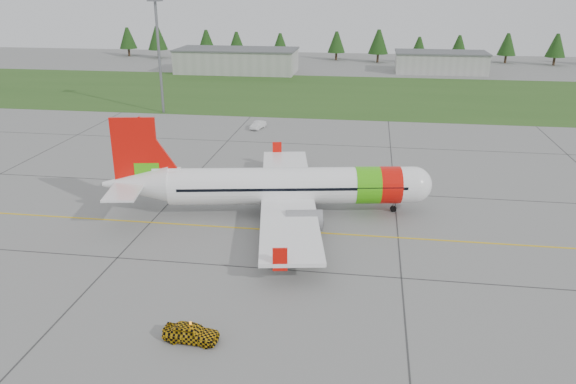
# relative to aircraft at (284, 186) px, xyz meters

# --- Properties ---
(ground) EXTENTS (320.00, 320.00, 0.00)m
(ground) POSITION_rel_aircraft_xyz_m (1.83, -12.60, -3.02)
(ground) COLOR gray
(ground) RESTS_ON ground
(aircraft) EXTENTS (34.33, 32.04, 10.46)m
(aircraft) POSITION_rel_aircraft_xyz_m (0.00, 0.00, 0.00)
(aircraft) COLOR white
(aircraft) RESTS_ON ground
(follow_me_car) EXTENTS (1.41, 1.64, 3.88)m
(follow_me_car) POSITION_rel_aircraft_xyz_m (-2.79, -23.57, -1.08)
(follow_me_car) COLOR #EAB00D
(follow_me_car) RESTS_ON ground
(service_van) EXTENTS (1.63, 1.57, 3.92)m
(service_van) POSITION_rel_aircraft_xyz_m (-10.03, 35.84, -1.06)
(service_van) COLOR silver
(service_van) RESTS_ON ground
(grass_strip) EXTENTS (320.00, 50.00, 0.03)m
(grass_strip) POSITION_rel_aircraft_xyz_m (1.83, 69.40, -3.00)
(grass_strip) COLOR #30561E
(grass_strip) RESTS_ON ground
(taxi_guideline) EXTENTS (120.00, 0.25, 0.02)m
(taxi_guideline) POSITION_rel_aircraft_xyz_m (1.83, -4.60, -3.00)
(taxi_guideline) COLOR gold
(taxi_guideline) RESTS_ON ground
(hangar_west) EXTENTS (32.00, 14.00, 6.00)m
(hangar_west) POSITION_rel_aircraft_xyz_m (-28.17, 97.40, -0.02)
(hangar_west) COLOR #A8A8A3
(hangar_west) RESTS_ON ground
(hangar_east) EXTENTS (24.00, 12.00, 5.20)m
(hangar_east) POSITION_rel_aircraft_xyz_m (26.83, 105.40, -0.42)
(hangar_east) COLOR #A8A8A3
(hangar_east) RESTS_ON ground
(floodlight_mast) EXTENTS (0.50, 0.50, 20.00)m
(floodlight_mast) POSITION_rel_aircraft_xyz_m (-30.17, 45.40, 6.98)
(floodlight_mast) COLOR slate
(floodlight_mast) RESTS_ON ground
(treeline) EXTENTS (160.00, 8.00, 10.00)m
(treeline) POSITION_rel_aircraft_xyz_m (1.83, 125.40, 1.98)
(treeline) COLOR #1C3F14
(treeline) RESTS_ON ground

